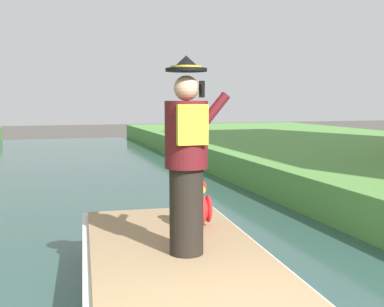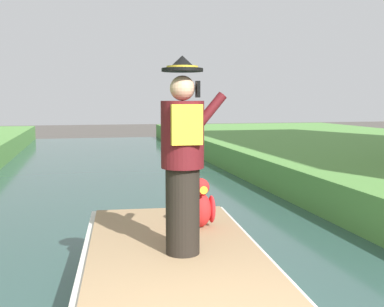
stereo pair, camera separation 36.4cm
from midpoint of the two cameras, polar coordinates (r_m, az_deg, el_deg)
The scene contains 3 objects.
boat at distance 4.71m, azimuth -3.74°, elevation -15.48°, with size 2.12×4.33×0.61m.
person_pirate at distance 4.42m, azimuth -2.97°, elevation -0.38°, with size 0.61×0.42×1.85m.
parrot_plush at distance 5.47m, azimuth -1.34°, elevation -6.28°, with size 0.36×0.35×0.57m.
Camera 1 is at (-1.19, -2.30, 2.16)m, focal length 44.65 mm.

